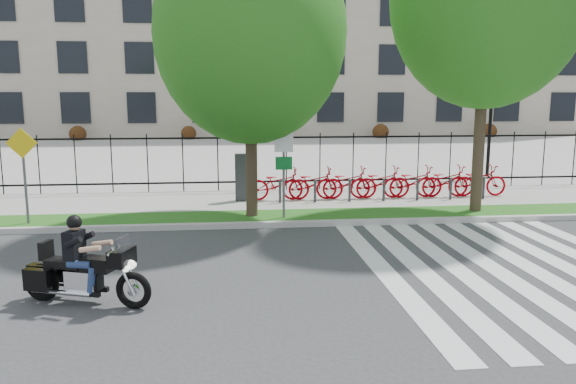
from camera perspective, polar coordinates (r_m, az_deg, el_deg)
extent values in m
plane|color=#343436|center=(10.95, -1.42, -8.57)|extent=(120.00, 120.00, 0.00)
cube|color=#B2AFA7|center=(14.88, -2.73, -3.34)|extent=(60.00, 0.20, 0.15)
cube|color=#225916|center=(15.70, -2.91, -2.63)|extent=(60.00, 1.50, 0.15)
cube|color=#9E9C94|center=(18.15, -3.36, -0.95)|extent=(60.00, 3.50, 0.15)
cube|color=#9E9C94|center=(35.54, -4.76, 4.26)|extent=(80.00, 34.00, 0.10)
cube|color=#A49884|center=(55.76, -5.45, 16.49)|extent=(60.00, 20.00, 20.00)
cylinder|color=black|center=(24.90, 19.81, 5.87)|extent=(0.14, 0.14, 4.00)
cylinder|color=black|center=(24.86, 20.06, 10.24)|extent=(0.06, 0.70, 0.70)
sphere|color=white|center=(24.71, 19.33, 10.52)|extent=(0.36, 0.36, 0.36)
sphere|color=white|center=(25.02, 20.81, 10.42)|extent=(0.36, 0.36, 0.36)
cylinder|color=#35281D|center=(15.41, -3.74, 3.80)|extent=(0.32, 0.32, 3.39)
ellipsoid|color=#206216|center=(15.41, -3.88, 15.83)|extent=(5.12, 5.12, 5.88)
cylinder|color=#35281D|center=(16.93, 18.87, 5.49)|extent=(0.32, 0.32, 4.37)
cube|color=#2D2D33|center=(17.75, -4.83, 1.49)|extent=(0.35, 0.25, 1.50)
imported|color=#A80009|center=(17.85, -0.97, 0.82)|extent=(1.97, 0.69, 1.04)
cylinder|color=#2D2D33|center=(17.39, -0.82, 0.02)|extent=(0.08, 0.08, 0.70)
imported|color=#A80009|center=(17.98, 2.53, 0.88)|extent=(1.97, 0.69, 1.04)
cylinder|color=#2D2D33|center=(17.52, 2.77, 0.09)|extent=(0.08, 0.08, 0.70)
imported|color=#A80009|center=(18.18, 5.96, 0.94)|extent=(1.97, 0.69, 1.04)
cylinder|color=#2D2D33|center=(17.73, 6.28, 0.15)|extent=(0.08, 0.08, 0.70)
imported|color=#A80009|center=(18.44, 9.30, 0.98)|extent=(1.97, 0.69, 1.04)
cylinder|color=#2D2D33|center=(17.99, 9.71, 0.21)|extent=(0.08, 0.08, 0.70)
imported|color=#A80009|center=(18.76, 12.54, 1.03)|extent=(1.97, 0.69, 1.04)
cylinder|color=#2D2D33|center=(18.32, 13.02, 0.27)|extent=(0.08, 0.08, 0.70)
imported|color=#A80009|center=(19.14, 15.66, 1.07)|extent=(1.97, 0.69, 1.04)
cylinder|color=#2D2D33|center=(18.71, 16.20, 0.32)|extent=(0.08, 0.08, 0.70)
imported|color=#A80009|center=(19.58, 18.66, 1.10)|extent=(1.97, 0.69, 1.04)
cylinder|color=#2D2D33|center=(19.15, 19.25, 0.38)|extent=(0.08, 0.08, 0.70)
cylinder|color=#59595B|center=(15.18, -0.44, 2.03)|extent=(0.07, 0.07, 2.50)
cube|color=white|center=(15.05, -0.43, 5.21)|extent=(0.50, 0.03, 0.60)
cube|color=#0C6626|center=(15.11, -0.43, 2.95)|extent=(0.45, 0.03, 0.35)
cylinder|color=#59595B|center=(15.99, -25.17, 1.31)|extent=(0.07, 0.07, 2.40)
cube|color=yellow|center=(15.86, -25.45, 4.50)|extent=(0.78, 0.03, 0.78)
torus|color=black|center=(9.63, -15.42, -9.62)|extent=(0.63, 0.32, 0.63)
torus|color=black|center=(10.54, -23.75, -8.40)|extent=(0.67, 0.35, 0.66)
cube|color=black|center=(9.55, -16.53, -6.35)|extent=(0.42, 0.56, 0.27)
cube|color=#26262B|center=(9.46, -16.26, -5.17)|extent=(0.28, 0.47, 0.28)
cube|color=silver|center=(10.05, -20.03, -8.44)|extent=(0.62, 0.47, 0.36)
cube|color=black|center=(9.82, -18.80, -6.96)|extent=(0.57, 0.46, 0.24)
cube|color=black|center=(10.14, -21.64, -6.71)|extent=(0.71, 0.52, 0.13)
cube|color=black|center=(10.30, -23.37, -5.42)|extent=(0.19, 0.32, 0.31)
cube|color=black|center=(10.21, -24.12, -8.15)|extent=(0.48, 0.29, 0.36)
cube|color=black|center=(10.63, -22.33, -7.34)|extent=(0.48, 0.29, 0.36)
cube|color=black|center=(9.96, -20.90, -5.01)|extent=(0.33, 0.42, 0.47)
sphere|color=tan|center=(9.86, -20.89, -3.09)|extent=(0.21, 0.21, 0.21)
sphere|color=black|center=(9.86, -20.90, -2.88)|extent=(0.25, 0.25, 0.25)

